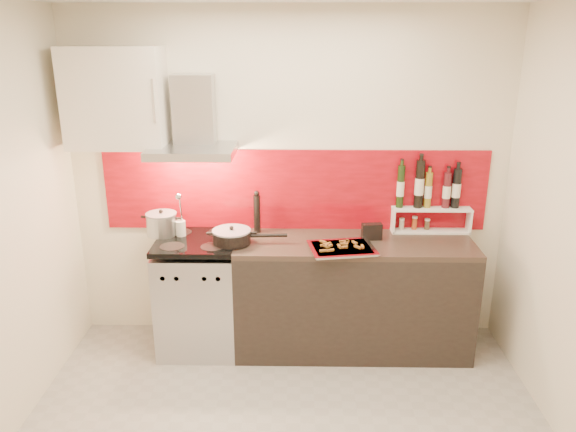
{
  "coord_description": "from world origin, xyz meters",
  "views": [
    {
      "loc": [
        0.07,
        -2.86,
        2.43
      ],
      "look_at": [
        0.0,
        0.95,
        1.15
      ],
      "focal_mm": 35.0,
      "sensor_mm": 36.0,
      "label": 1
    }
  ],
  "objects_px": {
    "saute_pan": "(233,236)",
    "range_stove": "(199,295)",
    "stock_pot": "(162,224)",
    "pepper_mill": "(257,212)",
    "baking_tray": "(342,248)",
    "counter": "(352,295)"
  },
  "relations": [
    {
      "from": "saute_pan",
      "to": "range_stove",
      "type": "bearing_deg",
      "value": 167.94
    },
    {
      "from": "stock_pot",
      "to": "saute_pan",
      "type": "height_order",
      "value": "stock_pot"
    },
    {
      "from": "range_stove",
      "to": "saute_pan",
      "type": "xyz_separation_m",
      "value": [
        0.29,
        -0.06,
        0.52
      ]
    },
    {
      "from": "counter",
      "to": "baking_tray",
      "type": "distance_m",
      "value": 0.51
    },
    {
      "from": "range_stove",
      "to": "pepper_mill",
      "type": "height_order",
      "value": "pepper_mill"
    },
    {
      "from": "counter",
      "to": "saute_pan",
      "type": "height_order",
      "value": "saute_pan"
    },
    {
      "from": "saute_pan",
      "to": "baking_tray",
      "type": "distance_m",
      "value": 0.81
    },
    {
      "from": "counter",
      "to": "baking_tray",
      "type": "bearing_deg",
      "value": -122.26
    },
    {
      "from": "saute_pan",
      "to": "pepper_mill",
      "type": "xyz_separation_m",
      "value": [
        0.16,
        0.26,
        0.1
      ]
    },
    {
      "from": "counter",
      "to": "saute_pan",
      "type": "bearing_deg",
      "value": -175.86
    },
    {
      "from": "pepper_mill",
      "to": "baking_tray",
      "type": "xyz_separation_m",
      "value": [
        0.64,
        -0.37,
        -0.15
      ]
    },
    {
      "from": "stock_pot",
      "to": "pepper_mill",
      "type": "relative_size",
      "value": 0.7
    },
    {
      "from": "saute_pan",
      "to": "baking_tray",
      "type": "bearing_deg",
      "value": -7.6
    },
    {
      "from": "counter",
      "to": "baking_tray",
      "type": "relative_size",
      "value": 3.49
    },
    {
      "from": "range_stove",
      "to": "saute_pan",
      "type": "bearing_deg",
      "value": -12.06
    },
    {
      "from": "saute_pan",
      "to": "stock_pot",
      "type": "bearing_deg",
      "value": 163.62
    },
    {
      "from": "pepper_mill",
      "to": "baking_tray",
      "type": "distance_m",
      "value": 0.75
    },
    {
      "from": "baking_tray",
      "to": "range_stove",
      "type": "bearing_deg",
      "value": 171.21
    },
    {
      "from": "pepper_mill",
      "to": "baking_tray",
      "type": "relative_size",
      "value": 0.66
    },
    {
      "from": "range_stove",
      "to": "stock_pot",
      "type": "bearing_deg",
      "value": 159.34
    },
    {
      "from": "saute_pan",
      "to": "counter",
      "type": "bearing_deg",
      "value": 4.14
    },
    {
      "from": "range_stove",
      "to": "counter",
      "type": "height_order",
      "value": "range_stove"
    }
  ]
}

